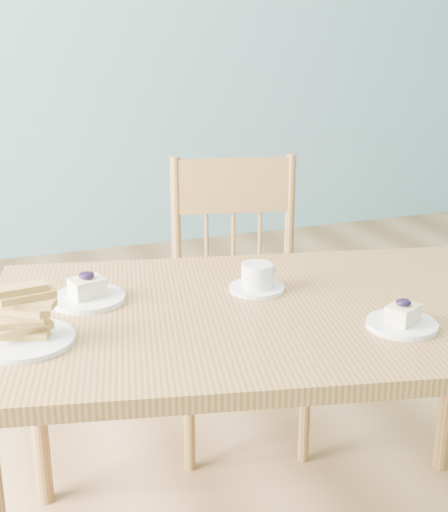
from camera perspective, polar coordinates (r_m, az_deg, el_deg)
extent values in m
cube|color=#AB7E4F|center=(2.22, 4.30, -18.34)|extent=(5.00, 5.00, 0.01)
cube|color=#69979E|center=(4.18, -10.31, 18.56)|extent=(5.00, 0.01, 2.70)
cube|color=#A36D3E|center=(1.63, 4.29, -4.66)|extent=(1.44, 1.02, 0.04)
cylinder|color=#A36D3E|center=(2.06, -14.78, -10.96)|extent=(0.05, 0.05, 0.67)
cube|color=#A36D3E|center=(2.26, 1.33, -4.94)|extent=(0.50, 0.48, 0.04)
cylinder|color=#A36D3E|center=(2.20, -2.80, -12.25)|extent=(0.03, 0.03, 0.41)
cylinder|color=#A36D3E|center=(2.24, 6.51, -11.63)|extent=(0.03, 0.03, 0.41)
cylinder|color=#A36D3E|center=(2.49, -3.37, -8.31)|extent=(0.03, 0.03, 0.41)
cylinder|color=#A36D3E|center=(2.53, 4.78, -7.86)|extent=(0.03, 0.03, 0.41)
cylinder|color=#A36D3E|center=(2.33, -3.85, 2.31)|extent=(0.03, 0.03, 0.47)
cylinder|color=#A36D3E|center=(2.37, 5.27, 2.61)|extent=(0.03, 0.03, 0.47)
cube|color=#A36D3E|center=(2.31, 0.77, 5.66)|extent=(0.35, 0.11, 0.18)
cylinder|color=#A36D3E|center=(2.36, -1.40, 0.20)|extent=(0.01, 0.01, 0.28)
cylinder|color=#A36D3E|center=(2.37, 0.74, 0.28)|extent=(0.01, 0.01, 0.28)
cylinder|color=#A36D3E|center=(2.38, 2.87, 0.36)|extent=(0.01, 0.01, 0.28)
cylinder|color=white|center=(1.56, 14.04, -5.33)|extent=(0.15, 0.15, 0.01)
cube|color=beige|center=(1.55, 14.11, -4.50)|extent=(0.08, 0.08, 0.04)
ellipsoid|color=black|center=(1.54, 14.18, -3.61)|extent=(0.03, 0.03, 0.01)
sphere|color=black|center=(1.55, 14.39, -3.54)|extent=(0.01, 0.01, 0.01)
sphere|color=black|center=(1.54, 13.81, -3.59)|extent=(0.01, 0.01, 0.01)
sphere|color=black|center=(1.54, 14.44, -3.73)|extent=(0.01, 0.01, 0.01)
cylinder|color=white|center=(1.68, -10.82, -3.36)|extent=(0.17, 0.17, 0.01)
cube|color=beige|center=(1.67, -10.88, -2.47)|extent=(0.09, 0.08, 0.04)
ellipsoid|color=black|center=(1.66, -10.94, -1.52)|extent=(0.04, 0.04, 0.02)
sphere|color=black|center=(1.66, -10.60, -1.45)|extent=(0.01, 0.01, 0.01)
sphere|color=black|center=(1.66, -11.27, -1.49)|extent=(0.01, 0.01, 0.01)
sphere|color=black|center=(1.65, -10.77, -1.64)|extent=(0.01, 0.01, 0.01)
cylinder|color=white|center=(1.72, 2.64, -2.59)|extent=(0.13, 0.13, 0.01)
cylinder|color=white|center=(1.71, 2.65, -1.55)|extent=(0.09, 0.09, 0.06)
cylinder|color=brown|center=(1.70, 2.67, -0.83)|extent=(0.06, 0.06, 0.00)
torus|color=white|center=(1.73, 3.65, -1.30)|extent=(0.04, 0.02, 0.04)
cylinder|color=white|center=(1.50, -15.67, -6.47)|extent=(0.20, 0.20, 0.01)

